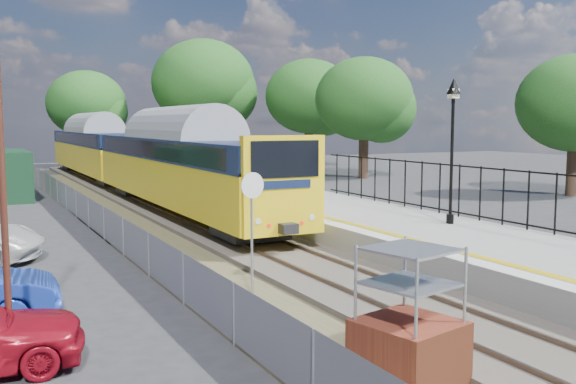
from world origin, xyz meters
TOP-DOWN VIEW (x-y plane):
  - ground at (0.00, 0.00)m, footprint 120.00×120.00m
  - track_bed at (-0.47, 9.67)m, footprint 5.90×80.00m
  - platform at (4.20, 8.00)m, footprint 5.00×70.00m
  - platform_edge at (2.14, 8.00)m, footprint 0.90×70.00m
  - victorian_lamp_north at (5.30, 6.00)m, footprint 0.44×0.44m
  - wire_fence at (-4.20, 12.00)m, footprint 0.06×52.00m
  - tree_line at (1.40, 42.00)m, footprint 56.80×43.80m
  - train at (0.00, 27.69)m, footprint 2.82×40.83m
  - brick_plinth at (-2.50, -1.99)m, footprint 1.67×1.67m
  - speed_sign at (-2.65, 3.65)m, footprint 0.60×0.14m
  - carpark_lamp at (-7.93, 2.29)m, footprint 0.25×0.50m

SIDE VIEW (x-z plane):
  - ground at x=0.00m, z-range 0.00..0.00m
  - track_bed at x=-0.47m, z-range -0.05..0.24m
  - platform at x=4.20m, z-range 0.00..0.90m
  - wire_fence at x=-4.20m, z-range 0.00..1.20m
  - platform_edge at x=2.14m, z-range 0.90..0.91m
  - brick_plinth at x=-2.50m, z-range -0.04..2.20m
  - speed_sign at x=-2.65m, z-range 0.56..3.55m
  - train at x=0.00m, z-range 0.59..4.09m
  - carpark_lamp at x=-7.93m, z-range 0.49..7.64m
  - victorian_lamp_north at x=5.30m, z-range 2.00..6.60m
  - tree_line at x=1.40m, z-range 0.67..12.55m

